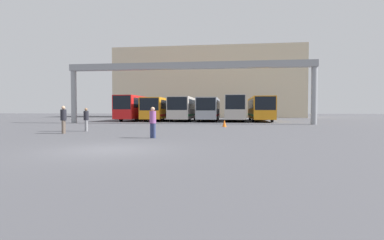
# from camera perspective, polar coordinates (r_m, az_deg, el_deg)

# --- Properties ---
(ground_plane) EXTENTS (200.00, 200.00, 0.00)m
(ground_plane) POSITION_cam_1_polar(r_m,az_deg,el_deg) (11.77, -15.58, -5.46)
(ground_plane) COLOR #47474C
(building_backdrop) EXTENTS (36.56, 12.00, 13.51)m
(building_backdrop) POSITION_cam_1_polar(r_m,az_deg,el_deg) (62.10, 3.16, 6.83)
(building_backdrop) COLOR beige
(building_backdrop) RESTS_ON ground
(overhead_gantry) EXTENTS (26.51, 0.80, 6.54)m
(overhead_gantry) POSITION_cam_1_polar(r_m,az_deg,el_deg) (32.28, -0.82, 9.03)
(overhead_gantry) COLOR gray
(overhead_gantry) RESTS_ON ground
(bus_slot_0) EXTENTS (2.45, 11.75, 3.30)m
(bus_slot_0) POSITION_cam_1_polar(r_m,az_deg,el_deg) (42.46, -10.47, 2.48)
(bus_slot_0) COLOR red
(bus_slot_0) RESTS_ON ground
(bus_slot_1) EXTENTS (2.57, 10.96, 3.00)m
(bus_slot_1) POSITION_cam_1_polar(r_m,az_deg,el_deg) (41.17, -6.16, 2.29)
(bus_slot_1) COLOR orange
(bus_slot_1) RESTS_ON ground
(bus_slot_2) EXTENTS (2.62, 10.57, 3.10)m
(bus_slot_2) POSITION_cam_1_polar(r_m,az_deg,el_deg) (40.32, -1.55, 2.39)
(bus_slot_2) COLOR beige
(bus_slot_2) RESTS_ON ground
(bus_slot_3) EXTENTS (2.50, 10.35, 3.00)m
(bus_slot_3) POSITION_cam_1_polar(r_m,az_deg,el_deg) (39.83, 3.24, 2.30)
(bus_slot_3) COLOR #999EA5
(bus_slot_3) RESTS_ON ground
(bus_slot_4) EXTENTS (2.46, 11.63, 3.29)m
(bus_slot_4) POSITION_cam_1_polar(r_m,az_deg,el_deg) (40.37, 8.10, 2.52)
(bus_slot_4) COLOR beige
(bus_slot_4) RESTS_ON ground
(bus_slot_5) EXTENTS (2.58, 12.21, 3.10)m
(bus_slot_5) POSITION_cam_1_polar(r_m,az_deg,el_deg) (40.84, 12.84, 2.33)
(bus_slot_5) COLOR orange
(bus_slot_5) RESTS_ON ground
(pedestrian_near_right) EXTENTS (0.34, 0.34, 1.63)m
(pedestrian_near_right) POSITION_cam_1_polar(r_m,az_deg,el_deg) (22.14, -19.52, 0.20)
(pedestrian_near_right) COLOR gray
(pedestrian_near_right) RESTS_ON ground
(pedestrian_mid_right) EXTENTS (0.35, 0.35, 1.71)m
(pedestrian_mid_right) POSITION_cam_1_polar(r_m,az_deg,el_deg) (22.53, -23.27, 0.29)
(pedestrian_mid_right) COLOR navy
(pedestrian_mid_right) RESTS_ON ground
(pedestrian_near_center) EXTENTS (0.36, 0.36, 1.75)m
(pedestrian_near_center) POSITION_cam_1_polar(r_m,az_deg,el_deg) (20.54, -23.28, 0.20)
(pedestrian_near_center) COLOR brown
(pedestrian_near_center) RESTS_ON ground
(pedestrian_far_center) EXTENTS (0.34, 0.34, 1.65)m
(pedestrian_far_center) POSITION_cam_1_polar(r_m,az_deg,el_deg) (15.99, -7.48, -0.30)
(pedestrian_far_center) COLOR navy
(pedestrian_far_center) RESTS_ON ground
(traffic_cone) EXTENTS (0.36, 0.36, 0.61)m
(traffic_cone) POSITION_cam_1_polar(r_m,az_deg,el_deg) (26.35, 6.19, -0.64)
(traffic_cone) COLOR orange
(traffic_cone) RESTS_ON ground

